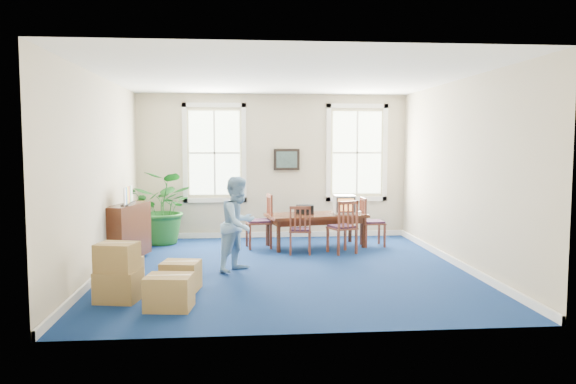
{
  "coord_description": "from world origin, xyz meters",
  "views": [
    {
      "loc": [
        -0.78,
        -9.29,
        2.12
      ],
      "look_at": [
        0.1,
        0.6,
        1.25
      ],
      "focal_mm": 35.0,
      "sensor_mm": 36.0,
      "label": 1
    }
  ],
  "objects": [
    {
      "name": "window_right",
      "position": [
        1.9,
        3.23,
        1.9
      ],
      "size": [
        1.4,
        0.12,
        2.2
      ],
      "primitive_type": null,
      "color": "white",
      "rests_on": "ground"
    },
    {
      "name": "credenza",
      "position": [
        -2.75,
        0.83,
        0.48
      ],
      "size": [
        0.64,
        1.28,
        0.97
      ],
      "primitive_type": "cube",
      "rotation": [
        0.0,
        0.0,
        -0.25
      ],
      "color": "#472011",
      "rests_on": "ground"
    },
    {
      "name": "chair_near_left",
      "position": [
        0.39,
        1.27,
        0.47
      ],
      "size": [
        0.46,
        0.46,
        0.94
      ],
      "primitive_type": null,
      "rotation": [
        0.0,
        0.0,
        3.05
      ],
      "color": "brown",
      "rests_on": "ground"
    },
    {
      "name": "brochure_rack",
      "position": [
        -2.73,
        0.83,
        1.14
      ],
      "size": [
        0.3,
        0.77,
        0.33
      ],
      "primitive_type": null,
      "rotation": [
        0.0,
        0.0,
        -0.23
      ],
      "color": "#99999E",
      "rests_on": "credenza"
    },
    {
      "name": "wall_back",
      "position": [
        0.0,
        3.25,
        1.6
      ],
      "size": [
        6.5,
        0.0,
        6.5
      ],
      "primitive_type": "plane",
      "rotation": [
        1.57,
        0.0,
        0.0
      ],
      "color": "#BFB092",
      "rests_on": "ground"
    },
    {
      "name": "chair_near_right",
      "position": [
        1.2,
        1.27,
        0.51
      ],
      "size": [
        0.6,
        0.6,
        1.03
      ],
      "primitive_type": null,
      "rotation": [
        0.0,
        0.0,
        3.51
      ],
      "color": "brown",
      "rests_on": "ground"
    },
    {
      "name": "equipment_bag",
      "position": [
        0.57,
        1.99,
        0.77
      ],
      "size": [
        0.38,
        0.27,
        0.18
      ],
      "primitive_type": "cube",
      "rotation": [
        0.0,
        0.0,
        -0.12
      ],
      "color": "black",
      "rests_on": "conference_table"
    },
    {
      "name": "baseboard_left",
      "position": [
        -2.97,
        0.0,
        0.06
      ],
      "size": [
        0.04,
        6.5,
        0.12
      ],
      "primitive_type": "cube",
      "color": "white",
      "rests_on": "ground"
    },
    {
      "name": "wall_right",
      "position": [
        3.0,
        0.0,
        1.6
      ],
      "size": [
        0.0,
        6.5,
        6.5
      ],
      "primitive_type": "plane",
      "rotation": [
        1.57,
        0.0,
        -1.57
      ],
      "color": "#BFB092",
      "rests_on": "ground"
    },
    {
      "name": "cardboard_boxes",
      "position": [
        -2.19,
        -1.65,
        0.42
      ],
      "size": [
        1.7,
        1.7,
        0.83
      ],
      "primitive_type": null,
      "rotation": [
        0.0,
        0.0,
        -0.18
      ],
      "color": "#A57F45",
      "rests_on": "ground"
    },
    {
      "name": "wall_picture",
      "position": [
        0.3,
        3.2,
        1.75
      ],
      "size": [
        0.58,
        0.06,
        0.48
      ],
      "primitive_type": null,
      "color": "black",
      "rests_on": "ground"
    },
    {
      "name": "floor",
      "position": [
        0.0,
        0.0,
        0.0
      ],
      "size": [
        6.5,
        6.5,
        0.0
      ],
      "primitive_type": "plane",
      "color": "navy",
      "rests_on": "ground"
    },
    {
      "name": "game_console",
      "position": [
        1.66,
        1.95,
        0.7
      ],
      "size": [
        0.17,
        0.2,
        0.04
      ],
      "primitive_type": "cube",
      "rotation": [
        0.0,
        0.0,
        -0.19
      ],
      "color": "white",
      "rests_on": "conference_table"
    },
    {
      "name": "baseboard_right",
      "position": [
        2.97,
        0.0,
        0.06
      ],
      "size": [
        0.04,
        6.5,
        0.12
      ],
      "primitive_type": "cube",
      "color": "white",
      "rests_on": "ground"
    },
    {
      "name": "ceiling",
      "position": [
        0.0,
        0.0,
        3.2
      ],
      "size": [
        6.5,
        6.5,
        0.0
      ],
      "primitive_type": "plane",
      "rotation": [
        3.14,
        0.0,
        0.0
      ],
      "color": "white",
      "rests_on": "ground"
    },
    {
      "name": "baseboard_back",
      "position": [
        0.0,
        3.22,
        0.06
      ],
      "size": [
        6.0,
        0.04,
        0.12
      ],
      "primitive_type": "cube",
      "color": "white",
      "rests_on": "ground"
    },
    {
      "name": "crt_tv",
      "position": [
        1.39,
        1.99,
        0.87
      ],
      "size": [
        0.43,
        0.46,
        0.38
      ],
      "primitive_type": null,
      "rotation": [
        0.0,
        0.0,
        -0.03
      ],
      "color": "#B7B7BC",
      "rests_on": "conference_table"
    },
    {
      "name": "man",
      "position": [
        -0.78,
        -0.07,
        0.78
      ],
      "size": [
        0.93,
        0.97,
        1.57
      ],
      "primitive_type": "imported",
      "rotation": [
        0.0,
        0.0,
        0.93
      ],
      "color": "#7FACD4",
      "rests_on": "ground"
    },
    {
      "name": "chair_end_right",
      "position": [
        1.97,
        1.95,
        0.5
      ],
      "size": [
        0.47,
        0.47,
        1.0
      ],
      "primitive_type": null,
      "rotation": [
        0.0,
        0.0,
        1.62
      ],
      "color": "brown",
      "rests_on": "ground"
    },
    {
      "name": "chair_end_left",
      "position": [
        -0.38,
        1.95,
        0.54
      ],
      "size": [
        0.55,
        0.55,
        1.09
      ],
      "primitive_type": null,
      "rotation": [
        0.0,
        0.0,
        -1.44
      ],
      "color": "brown",
      "rests_on": "ground"
    },
    {
      "name": "wall_front",
      "position": [
        0.0,
        -3.25,
        1.6
      ],
      "size": [
        6.5,
        0.0,
        6.5
      ],
      "primitive_type": "plane",
      "rotation": [
        -1.57,
        0.0,
        0.0
      ],
      "color": "#BFB092",
      "rests_on": "ground"
    },
    {
      "name": "potted_plant",
      "position": [
        -2.33,
        2.58,
        0.77
      ],
      "size": [
        1.72,
        1.61,
        1.54
      ],
      "primitive_type": "imported",
      "rotation": [
        0.0,
        0.0,
        -0.36
      ],
      "color": "#1B5D1F",
      "rests_on": "ground"
    },
    {
      "name": "window_left",
      "position": [
        -1.3,
        3.23,
        1.9
      ],
      "size": [
        1.4,
        0.12,
        2.2
      ],
      "primitive_type": null,
      "color": "white",
      "rests_on": "ground"
    },
    {
      "name": "wall_left",
      "position": [
        -3.0,
        0.0,
        1.6
      ],
      "size": [
        0.0,
        6.5,
        6.5
      ],
      "primitive_type": "plane",
      "rotation": [
        1.57,
        0.0,
        1.57
      ],
      "color": "#BFB092",
      "rests_on": "ground"
    },
    {
      "name": "conference_table",
      "position": [
        0.8,
        1.95,
        0.34
      ],
      "size": [
        2.13,
        1.28,
        0.68
      ],
      "primitive_type": null,
      "rotation": [
        0.0,
        0.0,
        0.2
      ],
      "color": "#472011",
      "rests_on": "ground"
    }
  ]
}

